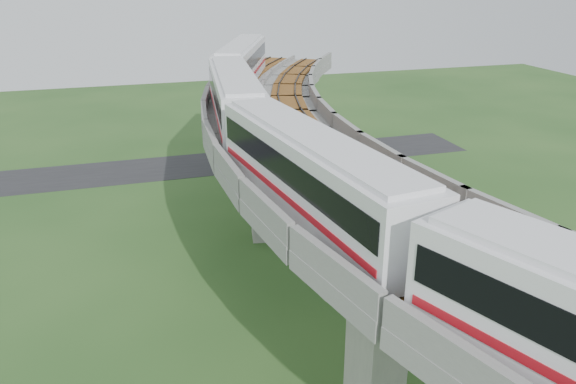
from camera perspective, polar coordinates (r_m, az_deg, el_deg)
The scene contains 13 objects.
ground at distance 37.01m, azimuth 0.33°, elevation -11.64°, with size 160.00×160.00×0.00m, color #25491D.
dirt_lot at distance 41.28m, azimuth 20.39°, elevation -9.30°, with size 18.00×26.00×0.04m, color gray.
asphalt_road at distance 63.57m, azimuth -7.59°, elevation 2.90°, with size 60.00×8.00×0.03m, color #232326.
viaduct at distance 34.16m, azimuth 6.54°, elevation 2.26°, with size 19.58×73.98×11.40m.
metro_train at distance 30.79m, azimuth 1.76°, elevation 6.57°, with size 11.37×61.34×3.64m.
fence at distance 40.14m, azimuth 13.91°, elevation -8.21°, with size 3.87×38.73×1.50m.
tree_0 at distance 59.80m, azimuth 4.64°, elevation 3.72°, with size 2.79×2.79×3.09m.
tree_1 at distance 48.14m, azimuth 4.58°, elevation -0.04°, with size 2.70×2.70×3.69m.
tree_2 at distance 41.62m, azimuth 7.00°, elevation -5.32°, with size 1.83×1.83×2.32m.
tree_3 at distance 34.32m, azimuth 13.89°, elevation -10.80°, with size 2.83×2.83×3.47m.
car_white at distance 37.16m, azimuth 26.42°, elevation -12.82°, with size 1.52×3.77×1.28m, color silver.
car_red at distance 41.07m, azimuth 24.05°, elevation -9.10°, with size 1.20×3.43×1.13m, color #B51020.
car_dark at distance 41.37m, azimuth 17.96°, elevation -7.98°, with size 1.52×3.74×1.09m, color black.
Camera 1 is at (-9.04, -29.53, 20.38)m, focal length 35.00 mm.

